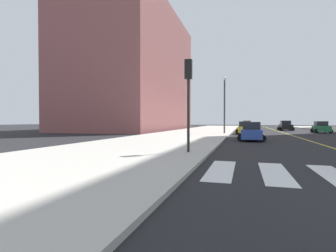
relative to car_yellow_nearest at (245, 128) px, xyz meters
The scene contains 10 objects.
sidewalk_kerb_west 12.00m from the car_yellow_nearest, 124.13° to the right, with size 10.00×120.00×0.15m, color #B2ADA3.
lane_divider_paint 11.51m from the car_yellow_nearest, 61.48° to the left, with size 0.16×80.00×0.01m, color yellow.
low_rise_brick_west 25.79m from the car_yellow_nearest, 152.04° to the left, with size 16.00×32.00×22.53m, color #8A4D4C.
car_yellow_nearest is the anchor object (origin of this frame).
car_blue_second 11.59m from the car_yellow_nearest, 87.30° to the right, with size 2.35×3.75×1.67m.
car_white_fourth 22.03m from the car_yellow_nearest, 88.86° to the left, with size 2.58×4.07×1.80m.
car_green_sixth 12.98m from the car_yellow_nearest, 33.62° to the left, with size 2.39×3.82×1.70m.
car_black_seventh 16.65m from the car_yellow_nearest, 64.68° to the left, with size 2.59×4.08×1.80m.
traffic_light_far_corner 22.62m from the car_yellow_nearest, 97.18° to the right, with size 0.36×0.41×4.78m.
street_lamp 4.65m from the car_yellow_nearest, 153.06° to the right, with size 0.44×0.44×7.31m.
Camera 1 is at (-5.50, -5.32, 1.77)m, focal length 27.28 mm.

